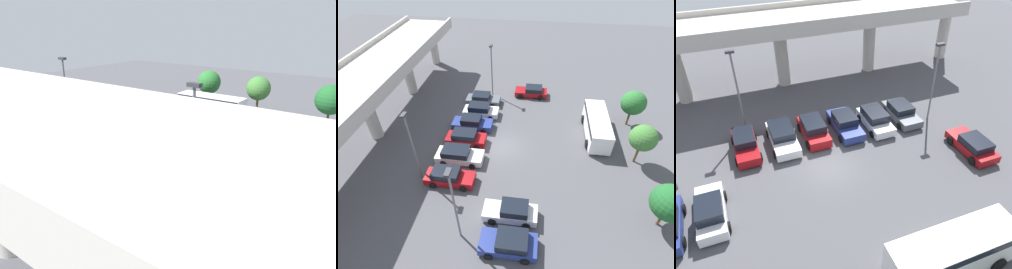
% 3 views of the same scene
% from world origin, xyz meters
% --- Properties ---
extents(ground_plane, '(93.63, 93.63, 0.00)m').
position_xyz_m(ground_plane, '(0.00, 0.00, 0.00)').
color(ground_plane, '#4C4C51').
extents(parked_car_1, '(2.02, 4.51, 1.63)m').
position_xyz_m(parked_car_1, '(-8.62, -1.90, 0.76)').
color(parked_car_1, silver).
rests_on(parked_car_1, ground_plane).
extents(parked_car_2, '(2.03, 4.66, 1.52)m').
position_xyz_m(parked_car_2, '(-5.61, 4.39, 0.72)').
color(parked_car_2, maroon).
rests_on(parked_car_2, ground_plane).
extents(parked_car_3, '(2.26, 4.84, 1.53)m').
position_xyz_m(parked_car_3, '(-2.61, 4.29, 0.73)').
color(parked_car_3, silver).
rests_on(parked_car_3, ground_plane).
extents(parked_car_4, '(2.11, 4.34, 1.60)m').
position_xyz_m(parked_car_4, '(0.08, 4.24, 0.77)').
color(parked_car_4, maroon).
rests_on(parked_car_4, ground_plane).
extents(parked_car_5, '(2.17, 4.72, 1.55)m').
position_xyz_m(parked_car_5, '(2.93, 4.17, 0.72)').
color(parked_car_5, navy).
rests_on(parked_car_5, ground_plane).
extents(parked_car_6, '(2.15, 4.39, 1.57)m').
position_xyz_m(parked_car_6, '(5.66, 3.77, 0.75)').
color(parked_car_6, silver).
rests_on(parked_car_6, ground_plane).
extents(parked_car_7, '(2.20, 4.50, 1.41)m').
position_xyz_m(parked_car_7, '(8.47, 4.04, 0.66)').
color(parked_car_7, '#515660').
rests_on(parked_car_7, ground_plane).
extents(parked_car_8, '(2.21, 4.43, 1.41)m').
position_xyz_m(parked_car_8, '(11.34, -2.41, 0.68)').
color(parked_car_8, maroon).
rests_on(parked_car_8, ground_plane).
extents(shuttle_bus, '(7.45, 2.59, 2.48)m').
position_xyz_m(shuttle_bus, '(3.53, -10.21, 1.49)').
color(shuttle_bus, white).
rests_on(shuttle_bus, ground_plane).
extents(lamp_post_near_aisle, '(0.70, 0.35, 7.22)m').
position_xyz_m(lamp_post_near_aisle, '(10.80, 3.12, 4.28)').
color(lamp_post_near_aisle, slate).
rests_on(lamp_post_near_aisle, ground_plane).
extents(lamp_post_mid_lot, '(0.70, 0.35, 7.39)m').
position_xyz_m(lamp_post_mid_lot, '(-5.22, 7.37, 4.37)').
color(lamp_post_mid_lot, slate).
rests_on(lamp_post_mid_lot, ground_plane).
extents(lamp_post_by_overpass, '(0.70, 0.35, 7.49)m').
position_xyz_m(lamp_post_by_overpass, '(-10.82, 1.89, 4.42)').
color(lamp_post_by_overpass, slate).
rests_on(lamp_post_by_overpass, ground_plane).
extents(tree_front_left, '(2.95, 2.95, 4.33)m').
position_xyz_m(tree_front_left, '(-7.65, -13.93, 2.85)').
color(tree_front_left, brown).
rests_on(tree_front_left, ground_plane).
extents(tree_front_centre, '(2.63, 2.63, 4.48)m').
position_xyz_m(tree_front_centre, '(-0.35, -13.72, 3.15)').
color(tree_front_centre, brown).
rests_on(tree_front_centre, ground_plane).
extents(tree_front_right, '(2.83, 2.83, 4.48)m').
position_xyz_m(tree_front_right, '(6.18, -14.33, 3.06)').
color(tree_front_right, brown).
rests_on(tree_front_right, ground_plane).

